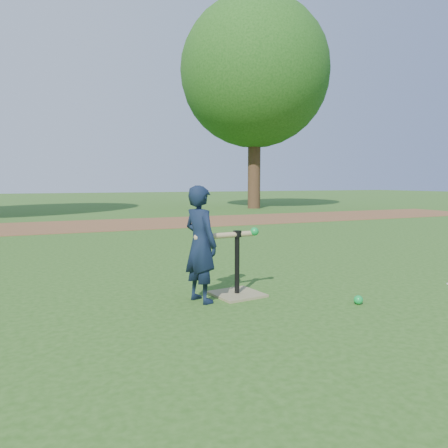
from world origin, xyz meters
name	(u,v)px	position (x,y,z in m)	size (l,w,h in m)	color
ground	(244,299)	(0.00, 0.00, 0.00)	(80.00, 80.00, 0.00)	#285116
dirt_strip	(107,225)	(0.00, 7.50, 0.01)	(24.00, 3.00, 0.01)	brown
child	(200,244)	(-0.38, 0.11, 0.52)	(0.38, 0.25, 1.04)	black
wiffle_ball_ground	(358,300)	(0.84, -0.55, 0.04)	(0.08, 0.08, 0.08)	#0E9A39
batting_tee	(237,284)	(0.00, 0.16, 0.11)	(0.48, 0.48, 0.61)	#8A8058
swing_action	(229,235)	(-0.08, 0.14, 0.58)	(0.67, 0.13, 0.09)	tan
tree_right	(255,73)	(6.50, 12.00, 5.29)	(5.80, 5.80, 8.21)	#382316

